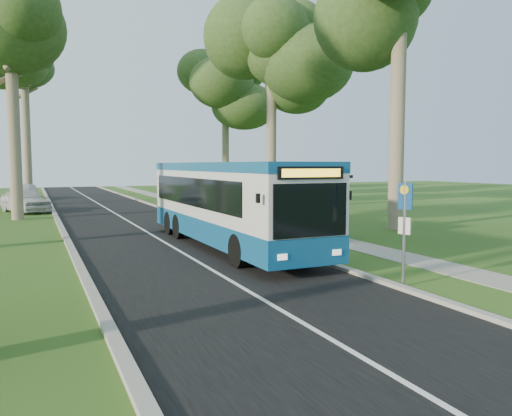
% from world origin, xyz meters
% --- Properties ---
extents(ground, '(120.00, 120.00, 0.00)m').
position_xyz_m(ground, '(0.00, 0.00, 0.00)').
color(ground, '#244816').
rests_on(ground, ground).
extents(road, '(7.00, 100.00, 0.02)m').
position_xyz_m(road, '(-3.50, 10.00, 0.01)').
color(road, black).
rests_on(road, ground).
extents(kerb_east, '(0.25, 100.00, 0.12)m').
position_xyz_m(kerb_east, '(0.00, 10.00, 0.06)').
color(kerb_east, '#9E9B93').
rests_on(kerb_east, ground).
extents(kerb_west, '(0.25, 100.00, 0.12)m').
position_xyz_m(kerb_west, '(-7.00, 10.00, 0.06)').
color(kerb_west, '#9E9B93').
rests_on(kerb_west, ground).
extents(centre_line, '(0.12, 100.00, 0.00)m').
position_xyz_m(centre_line, '(-3.50, 10.00, 0.02)').
color(centre_line, white).
rests_on(centre_line, road).
extents(footpath, '(1.50, 100.00, 0.02)m').
position_xyz_m(footpath, '(3.00, 10.00, 0.01)').
color(footpath, gray).
rests_on(footpath, ground).
extents(bus, '(2.61, 11.95, 3.16)m').
position_xyz_m(bus, '(-1.56, 4.50, 1.64)').
color(bus, silver).
rests_on(bus, ground).
extents(bus_stop_sign, '(0.18, 0.36, 2.67)m').
position_xyz_m(bus_stop_sign, '(0.30, -2.99, 1.66)').
color(bus_stop_sign, gray).
rests_on(bus_stop_sign, ground).
extents(bus_shelter, '(2.11, 3.32, 2.67)m').
position_xyz_m(bus_shelter, '(2.45, 4.58, 1.89)').
color(bus_shelter, black).
rests_on(bus_shelter, ground).
extents(litter_bin, '(0.48, 0.48, 0.83)m').
position_xyz_m(litter_bin, '(1.62, 4.85, 0.42)').
color(litter_bin, black).
rests_on(litter_bin, ground).
extents(car_white, '(3.44, 5.04, 1.59)m').
position_xyz_m(car_white, '(-8.65, 22.51, 0.80)').
color(car_white, silver).
rests_on(car_white, ground).
extents(car_silver, '(2.51, 4.31, 1.34)m').
position_xyz_m(car_silver, '(-8.95, 34.87, 0.67)').
color(car_silver, '#999BA0').
rests_on(car_silver, ground).
extents(tree_west_c, '(5.20, 5.20, 13.57)m').
position_xyz_m(tree_west_c, '(-9.00, 18.00, 10.06)').
color(tree_west_c, '#7A6B56').
rests_on(tree_west_c, ground).
extents(tree_west_e, '(5.20, 5.20, 16.88)m').
position_xyz_m(tree_west_e, '(-8.50, 38.00, 12.49)').
color(tree_west_e, '#7A6B56').
rests_on(tree_west_e, ground).
extents(tree_east_c, '(5.20, 5.20, 14.48)m').
position_xyz_m(tree_east_c, '(6.80, 18.00, 10.73)').
color(tree_east_c, '#7A6B56').
rests_on(tree_east_c, ground).
extents(tree_east_d, '(5.20, 5.20, 12.94)m').
position_xyz_m(tree_east_d, '(8.00, 30.00, 9.60)').
color(tree_east_d, '#7A6B56').
rests_on(tree_east_d, ground).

